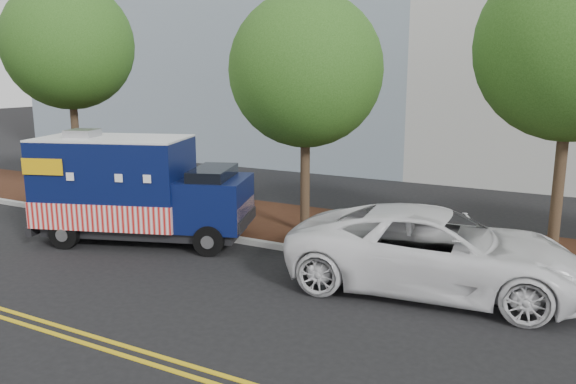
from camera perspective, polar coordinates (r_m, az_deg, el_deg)
The scene contains 11 objects.
ground at distance 14.56m, azimuth -10.34°, elevation -6.12°, with size 120.00×120.00×0.00m, color black.
curb at distance 15.60m, azimuth -7.15°, elevation -4.50°, with size 120.00×0.18×0.15m, color #9E9E99.
mulch_strip at distance 17.29m, azimuth -3.12°, elevation -2.79°, with size 120.00×4.00×0.15m, color black.
centerline_near at distance 11.65m, azimuth -24.33°, elevation -11.66°, with size 120.00×0.10×0.01m, color gold.
centerline_far at distance 11.52m, azimuth -25.33°, elevation -12.03°, with size 120.00×0.10×0.01m, color gold.
tree_a at distance 20.78m, azimuth -21.40°, elevation 13.72°, with size 4.31×4.31×7.57m.
tree_b at distance 15.14m, azimuth 1.81°, elevation 12.24°, with size 4.09×4.09×6.60m.
tree_c at distance 14.30m, azimuth 26.93°, elevation 13.06°, with size 4.26×4.26×7.20m.
sign_post at distance 18.18m, azimuth -17.95°, elevation 1.01°, with size 0.06×0.06×2.40m, color #473828.
food_truck at distance 15.60m, azimuth -15.45°, elevation 0.03°, with size 6.05×3.81×3.01m.
white_car at distance 12.16m, azimuth 14.80°, elevation -5.76°, with size 2.82×6.12×1.70m, color white.
Camera 1 is at (8.73, -10.76, 4.46)m, focal length 35.00 mm.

